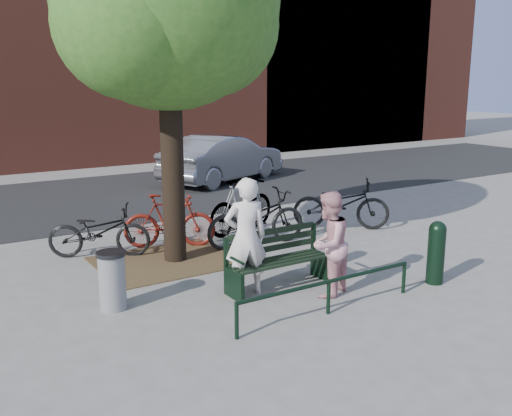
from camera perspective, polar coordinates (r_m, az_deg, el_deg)
ground at (r=9.15m, az=2.38°, el=-7.99°), size 90.00×90.00×0.00m
dirt_pit at (r=10.52m, az=-9.04°, el=-5.29°), size 2.40×2.00×0.02m
road at (r=16.59m, az=-14.59°, el=1.12°), size 40.00×7.00×0.01m
park_bench at (r=9.06m, az=2.13°, el=-5.01°), size 1.74×0.54×0.97m
guard_railing at (r=8.12m, az=7.28°, el=-7.81°), size 3.06×0.06×0.51m
street_tree at (r=10.18m, az=-8.56°, el=19.29°), size 4.20×3.80×6.50m
person_left at (r=8.64m, az=-1.03°, el=-2.88°), size 0.75×0.59×1.82m
person_right at (r=8.69m, az=7.25°, el=-3.60°), size 0.97×0.89×1.62m
bollard at (r=9.64m, az=17.58°, el=-4.04°), size 0.28×0.28×1.04m
litter_bin at (r=8.47m, az=-14.19°, el=-7.01°), size 0.42×0.42×0.86m
bicycle_a at (r=10.94m, az=-15.42°, el=-2.27°), size 1.95×1.46×0.98m
bicycle_b at (r=11.26m, az=-8.64°, el=-1.27°), size 1.83×1.25×1.07m
bicycle_c at (r=11.25m, az=0.04°, el=-1.05°), size 2.17×0.93×1.11m
bicycle_d at (r=12.25m, az=-1.45°, el=0.26°), size 2.04×1.11×1.18m
bicycle_e at (r=12.68m, az=8.51°, el=0.39°), size 2.10×1.89×1.11m
parked_car at (r=18.36m, az=-3.33°, el=4.98°), size 4.86×3.20×1.51m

